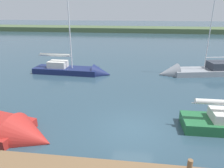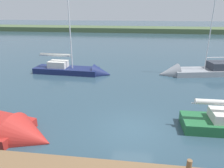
{
  "view_description": "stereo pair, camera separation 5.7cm",
  "coord_description": "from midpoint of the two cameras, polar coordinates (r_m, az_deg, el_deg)",
  "views": [
    {
      "loc": [
        -0.06,
        10.1,
        6.39
      ],
      "look_at": [
        1.68,
        -3.83,
        1.24
      ],
      "focal_mm": 33.7,
      "sensor_mm": 36.0,
      "label": 1
    },
    {
      "loc": [
        -0.12,
        10.09,
        6.39
      ],
      "look_at": [
        1.68,
        -3.83,
        1.24
      ],
      "focal_mm": 33.7,
      "sensor_mm": 36.0,
      "label": 2
    }
  ],
  "objects": [
    {
      "name": "ground_plane",
      "position": [
        11.95,
        5.7,
        -12.31
      ],
      "size": [
        200.0,
        200.0,
        0.0
      ],
      "primitive_type": "plane",
      "color": "#2D4756"
    },
    {
      "name": "sailboat_mid_channel",
      "position": [
        21.8,
        -9.74,
        3.27
      ],
      "size": [
        7.97,
        2.31,
        8.62
      ],
      "rotation": [
        0.0,
        0.0,
        3.09
      ],
      "color": "navy",
      "rests_on": "ground_plane"
    },
    {
      "name": "mooring_post_near",
      "position": [
        8.88,
        20.14,
        -20.26
      ],
      "size": [
        0.2,
        0.2,
        0.58
      ],
      "primitive_type": "cylinder",
      "color": "brown",
      "rests_on": "dock_pier"
    },
    {
      "name": "far_shoreline",
      "position": [
        60.42,
        7.19,
        13.91
      ],
      "size": [
        180.0,
        8.0,
        2.4
      ],
      "primitive_type": "cube",
      "color": "#4C603D",
      "rests_on": "ground_plane"
    },
    {
      "name": "sailboat_outer_mooring",
      "position": [
        23.05,
        22.94,
        2.97
      ],
      "size": [
        9.78,
        3.9,
        11.11
      ],
      "rotation": [
        0.0,
        0.0,
        0.19
      ],
      "color": "gray",
      "rests_on": "ground_plane"
    }
  ]
}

